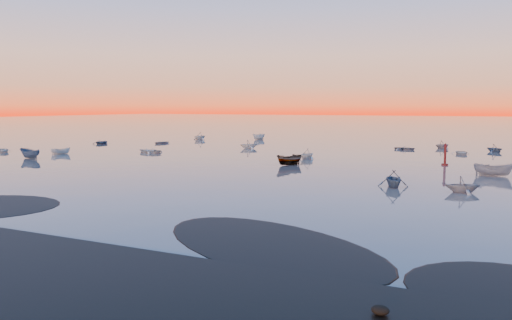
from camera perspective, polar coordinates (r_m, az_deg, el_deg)
The scene contains 7 objects.
ground at distance 127.50m, azimuth 12.81°, elevation 2.52°, with size 600.00×600.00×0.00m, color #6A5F59.
mud_lobes at distance 36.88m, azimuth -24.12°, elevation -6.54°, with size 140.00×6.00×0.07m, color black, non-canonical shape.
moored_fleet at distance 82.38m, azimuth 5.66°, elevation 0.72°, with size 124.00×58.00×1.20m, color silver, non-canonical shape.
boat_near_left at distance 94.91m, azimuth -27.06°, elevation 0.79°, with size 4.44×1.85×1.11m, color silver.
boat_near_center at distance 61.93m, azimuth 25.45°, elevation -1.65°, with size 4.14×1.75×1.43m, color slate.
boat_near_right at distance 50.19m, azimuth 15.42°, elevation -2.97°, with size 3.64×1.64×1.27m, color #364C68.
channel_marker at distance 70.50m, azimuth 20.80°, elevation 0.42°, with size 0.86×0.86×3.06m.
Camera 1 is at (27.56, -24.24, 7.77)m, focal length 35.00 mm.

